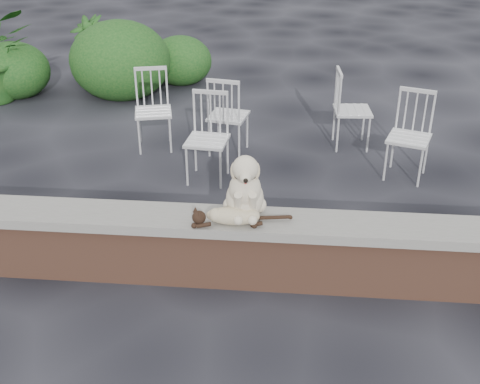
# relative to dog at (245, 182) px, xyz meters

# --- Properties ---
(ground) EXTENTS (60.00, 60.00, 0.00)m
(ground) POSITION_rel_dog_xyz_m (-0.03, -0.06, -0.86)
(ground) COLOR black
(ground) RESTS_ON ground
(brick_wall) EXTENTS (6.00, 0.30, 0.50)m
(brick_wall) POSITION_rel_dog_xyz_m (-0.03, -0.06, -0.61)
(brick_wall) COLOR brown
(brick_wall) RESTS_ON ground
(capstone) EXTENTS (6.20, 0.40, 0.08)m
(capstone) POSITION_rel_dog_xyz_m (-0.03, -0.06, -0.32)
(capstone) COLOR slate
(capstone) RESTS_ON brick_wall
(dog) EXTENTS (0.41, 0.52, 0.56)m
(dog) POSITION_rel_dog_xyz_m (0.00, 0.00, 0.00)
(dog) COLOR beige
(dog) RESTS_ON capstone
(cat) EXTENTS (0.92, 0.30, 0.15)m
(cat) POSITION_rel_dog_xyz_m (-0.08, -0.15, -0.20)
(cat) COLOR #C4B28C
(cat) RESTS_ON capstone
(chair_d) EXTENTS (0.71, 0.71, 0.94)m
(chair_d) POSITION_rel_dog_xyz_m (1.58, 1.96, -0.39)
(chair_d) COLOR silver
(chair_d) RESTS_ON ground
(chair_e) EXTENTS (0.60, 0.60, 0.94)m
(chair_e) POSITION_rel_dog_xyz_m (1.05, 2.75, -0.39)
(chair_e) COLOR silver
(chair_e) RESTS_ON ground
(chair_b) EXTENTS (0.61, 0.61, 0.94)m
(chair_b) POSITION_rel_dog_xyz_m (-0.54, 1.70, -0.39)
(chair_b) COLOR silver
(chair_b) RESTS_ON ground
(chair_c) EXTENTS (0.65, 0.65, 0.94)m
(chair_c) POSITION_rel_dog_xyz_m (-0.39, 2.45, -0.39)
(chair_c) COLOR silver
(chair_c) RESTS_ON ground
(chair_a) EXTENTS (0.67, 0.67, 0.94)m
(chair_a) POSITION_rel_dog_xyz_m (-1.29, 2.49, -0.39)
(chair_a) COLOR silver
(chair_a) RESTS_ON ground
(potted_plant_b) EXTENTS (0.77, 0.77, 1.04)m
(potted_plant_b) POSITION_rel_dog_xyz_m (-2.79, 4.83, -0.34)
(potted_plant_b) COLOR #124116
(potted_plant_b) RESTS_ON ground
(shrubbery) EXTENTS (3.34, 1.81, 1.16)m
(shrubbery) POSITION_rel_dog_xyz_m (-2.41, 4.44, -0.40)
(shrubbery) COLOR #124116
(shrubbery) RESTS_ON ground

